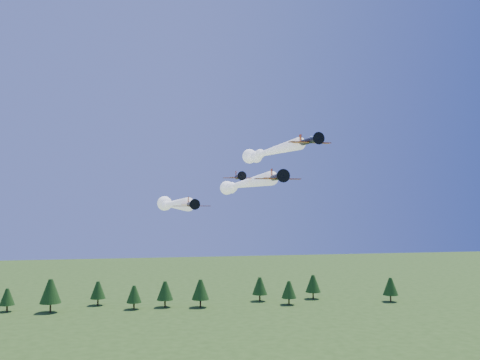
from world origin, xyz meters
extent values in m
cylinder|color=black|center=(2.12, -8.87, 43.26)|extent=(1.16, 5.73, 1.06)
cone|color=black|center=(2.06, -12.20, 43.26)|extent=(1.07, 0.97, 1.06)
cone|color=black|center=(2.05, -12.84, 43.26)|extent=(0.47, 0.48, 0.47)
cylinder|color=black|center=(2.05, -13.02, 43.26)|extent=(2.22, 0.08, 2.22)
cube|color=#D24A13|center=(2.11, -9.29, 42.92)|extent=(7.86, 1.56, 0.13)
cube|color=#D24A13|center=(2.19, -5.11, 43.31)|extent=(3.08, 0.95, 0.07)
cube|color=#D24A13|center=(2.19, -5.01, 44.16)|extent=(0.11, 1.01, 1.53)
ellipsoid|color=#94B7E5|center=(2.10, -9.82, 43.68)|extent=(0.78, 1.28, 0.66)
sphere|color=white|center=(2.89, 35.25, 43.26)|extent=(2.30, 2.30, 2.30)
sphere|color=white|center=(2.99, 40.88, 43.26)|extent=(3.00, 3.00, 3.00)
sphere|color=white|center=(3.08, 46.52, 43.26)|extent=(3.70, 3.70, 3.70)
cylinder|color=black|center=(-11.53, -1.10, 38.65)|extent=(1.20, 4.89, 0.90)
cone|color=black|center=(-11.35, -3.92, 38.65)|extent=(0.95, 0.86, 0.90)
cone|color=black|center=(-11.32, -4.46, 38.65)|extent=(0.42, 0.43, 0.39)
cylinder|color=black|center=(-11.31, -4.61, 38.65)|extent=(1.88, 0.15, 1.88)
cube|color=#D24A13|center=(-11.50, -1.46, 38.37)|extent=(6.70, 1.62, 0.11)
cube|color=#D24A13|center=(-11.72, 2.08, 38.70)|extent=(2.64, 0.92, 0.06)
cube|color=#D24A13|center=(-11.73, 2.17, 39.42)|extent=(0.13, 0.86, 1.30)
ellipsoid|color=#94B7E5|center=(-11.48, -1.91, 39.01)|extent=(0.71, 1.11, 0.56)
sphere|color=white|center=(-13.67, 33.22, 38.65)|extent=(2.30, 2.30, 2.30)
sphere|color=white|center=(-13.94, 37.56, 38.65)|extent=(3.00, 3.00, 3.00)
sphere|color=white|center=(-14.21, 41.91, 38.65)|extent=(3.70, 3.70, 3.70)
cylinder|color=black|center=(11.40, 1.86, 50.86)|extent=(1.73, 6.17, 1.13)
cone|color=black|center=(11.75, -1.67, 50.86)|extent=(1.22, 1.12, 1.13)
cone|color=black|center=(11.82, -2.35, 50.86)|extent=(0.54, 0.55, 0.50)
cylinder|color=black|center=(11.84, -2.54, 50.86)|extent=(2.36, 0.28, 2.37)
cube|color=#D24A13|center=(11.44, 1.41, 50.49)|extent=(8.45, 2.34, 0.14)
cube|color=#D24A13|center=(11.00, 5.84, 50.91)|extent=(3.35, 1.28, 0.08)
cube|color=#D24A13|center=(10.99, 5.95, 51.81)|extent=(0.21, 1.08, 1.63)
ellipsoid|color=#94B7E5|center=(11.50, 0.85, 51.31)|extent=(0.94, 1.43, 0.70)
sphere|color=white|center=(8.50, 30.80, 50.86)|extent=(2.30, 2.30, 2.30)
sphere|color=white|center=(8.16, 34.26, 50.86)|extent=(3.00, 3.00, 3.00)
sphere|color=white|center=(7.81, 37.73, 50.86)|extent=(3.70, 3.70, 3.70)
cylinder|color=black|center=(-0.84, 9.61, 44.22)|extent=(0.91, 4.71, 0.87)
cone|color=black|center=(-0.86, 6.87, 44.22)|extent=(0.88, 0.79, 0.87)
cone|color=black|center=(-0.86, 6.34, 44.22)|extent=(0.39, 0.40, 0.38)
cylinder|color=black|center=(-0.87, 6.20, 44.22)|extent=(1.83, 0.05, 1.83)
cube|color=#D24A13|center=(-0.84, 9.26, 43.95)|extent=(6.46, 1.22, 0.10)
cube|color=#D24A13|center=(-0.82, 12.71, 44.27)|extent=(2.53, 0.76, 0.06)
cube|color=#D24A13|center=(-0.82, 12.79, 44.97)|extent=(0.08, 0.83, 1.26)
ellipsoid|color=#94B7E5|center=(-0.85, 8.83, 44.57)|extent=(0.64, 1.05, 0.54)
cylinder|color=#382314|center=(79.14, 102.84, 1.32)|extent=(0.60, 0.60, 2.63)
cone|color=#183911|center=(79.14, 102.84, 6.01)|extent=(6.01, 6.01, 6.76)
cylinder|color=#382314|center=(-50.60, 107.02, 1.66)|extent=(0.60, 0.60, 3.31)
cone|color=#183911|center=(-50.60, 107.02, 7.57)|extent=(7.57, 7.57, 8.52)
cylinder|color=#382314|center=(-66.14, 111.37, 1.17)|extent=(0.60, 0.60, 2.33)
cone|color=#183911|center=(-66.14, 111.37, 5.33)|extent=(5.33, 5.33, 5.99)
cylinder|color=#382314|center=(37.59, 104.59, 1.27)|extent=(0.60, 0.60, 2.53)
cone|color=#183911|center=(37.59, 104.59, 5.79)|extent=(5.79, 5.79, 6.51)
cylinder|color=#382314|center=(-34.76, 117.67, 1.27)|extent=(0.60, 0.60, 2.55)
cone|color=#183911|center=(-34.76, 117.67, 5.82)|extent=(5.82, 5.82, 6.55)
cylinder|color=#382314|center=(-9.68, 108.92, 1.35)|extent=(0.60, 0.60, 2.70)
cone|color=#183911|center=(-9.68, 108.92, 6.18)|extent=(6.18, 6.18, 6.95)
cylinder|color=#382314|center=(28.27, 114.12, 1.32)|extent=(0.60, 0.60, 2.65)
cone|color=#183911|center=(28.27, 114.12, 6.06)|extent=(6.06, 6.06, 6.81)
cylinder|color=#382314|center=(50.97, 114.97, 1.36)|extent=(0.60, 0.60, 2.71)
cone|color=#183911|center=(50.97, 114.97, 6.20)|extent=(6.20, 6.20, 6.98)
cylinder|color=#382314|center=(-21.16, 107.14, 1.21)|extent=(0.60, 0.60, 2.43)
cone|color=#183911|center=(-21.16, 107.14, 5.54)|extent=(5.54, 5.54, 6.24)
cylinder|color=#382314|center=(3.40, 106.12, 1.45)|extent=(0.60, 0.60, 2.89)
cone|color=#183911|center=(3.40, 106.12, 6.61)|extent=(6.61, 6.61, 7.43)
camera|label=1|loc=(-21.53, -95.80, 38.61)|focal=40.00mm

